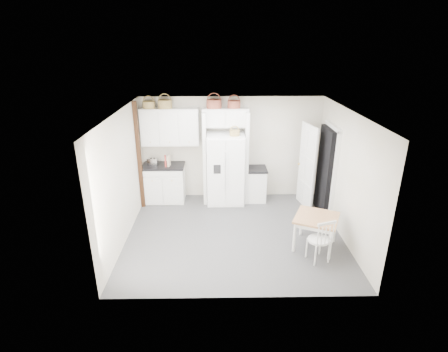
{
  "coord_description": "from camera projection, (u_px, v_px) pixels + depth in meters",
  "views": [
    {
      "loc": [
        -0.33,
        -6.52,
        3.88
      ],
      "look_at": [
        -0.21,
        0.4,
        1.17
      ],
      "focal_mm": 28.0,
      "sensor_mm": 36.0,
      "label": 1
    }
  ],
  "objects": [
    {
      "name": "wall_back",
      "position": [
        231.0,
        148.0,
        8.87
      ],
      "size": [
        4.5,
        0.0,
        4.5
      ],
      "primitive_type": "plane",
      "rotation": [
        1.57,
        0.0,
        0.0
      ],
      "color": "#C0B79C",
      "rests_on": "floor"
    },
    {
      "name": "door_slab",
      "position": [
        307.0,
        167.0,
        8.38
      ],
      "size": [
        0.21,
        0.79,
        2.05
      ],
      "primitive_type": "cube",
      "rotation": [
        0.0,
        0.0,
        -1.36
      ],
      "color": "white",
      "rests_on": "floor"
    },
    {
      "name": "basket_upper_b",
      "position": [
        165.0,
        104.0,
        8.27
      ],
      "size": [
        0.33,
        0.33,
        0.2
      ],
      "primitive_type": "cylinder",
      "color": "olive",
      "rests_on": "upper_cabinet"
    },
    {
      "name": "refrigerator",
      "position": [
        226.0,
        169.0,
        8.66
      ],
      "size": [
        0.91,
        0.73,
        1.76
      ],
      "primitive_type": "cube",
      "color": "white",
      "rests_on": "floor"
    },
    {
      "name": "counter_right",
      "position": [
        257.0,
        169.0,
        8.77
      ],
      "size": [
        0.5,
        0.6,
        0.04
      ],
      "primitive_type": "cube",
      "color": "black",
      "rests_on": "base_cab_right"
    },
    {
      "name": "bridge_cabinet",
      "position": [
        226.0,
        117.0,
        8.41
      ],
      "size": [
        1.12,
        0.34,
        0.45
      ],
      "primitive_type": "cube",
      "color": "white",
      "rests_on": "wall_back"
    },
    {
      "name": "toaster",
      "position": [
        153.0,
        162.0,
        8.63
      ],
      "size": [
        0.28,
        0.19,
        0.18
      ],
      "primitive_type": "cube",
      "rotation": [
        0.0,
        0.0,
        -0.17
      ],
      "color": "silver",
      "rests_on": "counter_left"
    },
    {
      "name": "basket_fridge_b",
      "position": [
        235.0,
        133.0,
        8.22
      ],
      "size": [
        0.24,
        0.24,
        0.13
      ],
      "primitive_type": "cylinder",
      "color": "olive",
      "rests_on": "refrigerator"
    },
    {
      "name": "cookbook_cream",
      "position": [
        169.0,
        161.0,
        8.57
      ],
      "size": [
        0.06,
        0.17,
        0.26
      ],
      "primitive_type": "cube",
      "rotation": [
        0.0,
        0.0,
        -0.16
      ],
      "color": "beige",
      "rests_on": "counter_left"
    },
    {
      "name": "fridge_panel_left",
      "position": [
        205.0,
        158.0,
        8.64
      ],
      "size": [
        0.08,
        0.6,
        2.3
      ],
      "primitive_type": "cube",
      "color": "white",
      "rests_on": "floor"
    },
    {
      "name": "ceiling",
      "position": [
        236.0,
        113.0,
        6.54
      ],
      "size": [
        4.5,
        4.5,
        0.0
      ],
      "primitive_type": "plane",
      "color": "white",
      "rests_on": "wall_back"
    },
    {
      "name": "wall_left",
      "position": [
        122.0,
        178.0,
        6.98
      ],
      "size": [
        0.0,
        4.0,
        4.0
      ],
      "primitive_type": "plane",
      "rotation": [
        1.57,
        0.0,
        1.57
      ],
      "color": "#C0B79C",
      "rests_on": "floor"
    },
    {
      "name": "base_cab_right",
      "position": [
        256.0,
        185.0,
        8.93
      ],
      "size": [
        0.47,
        0.56,
        0.82
      ],
      "primitive_type": "cube",
      "color": "white",
      "rests_on": "floor"
    },
    {
      "name": "windsor_chair",
      "position": [
        319.0,
        240.0,
        6.43
      ],
      "size": [
        0.53,
        0.5,
        0.87
      ],
      "primitive_type": "cube",
      "rotation": [
        0.0,
        0.0,
        0.32
      ],
      "color": "white",
      "rests_on": "floor"
    },
    {
      "name": "dining_table",
      "position": [
        315.0,
        232.0,
        6.9
      ],
      "size": [
        1.05,
        1.05,
        0.66
      ],
      "primitive_type": "cube",
      "rotation": [
        0.0,
        0.0,
        -0.43
      ],
      "color": "#AA6742",
      "rests_on": "floor"
    },
    {
      "name": "fridge_panel_right",
      "position": [
        246.0,
        157.0,
        8.65
      ],
      "size": [
        0.08,
        0.6,
        2.3
      ],
      "primitive_type": "cube",
      "color": "white",
      "rests_on": "floor"
    },
    {
      "name": "cookbook_red",
      "position": [
        165.0,
        161.0,
        8.57
      ],
      "size": [
        0.07,
        0.18,
        0.26
      ],
      "primitive_type": "cube",
      "rotation": [
        0.0,
        0.0,
        0.18
      ],
      "color": "#A03028",
      "rests_on": "counter_left"
    },
    {
      "name": "basket_bridge_a",
      "position": [
        214.0,
        104.0,
        8.29
      ],
      "size": [
        0.36,
        0.36,
        0.2
      ],
      "primitive_type": "cylinder",
      "color": "brown",
      "rests_on": "bridge_cabinet"
    },
    {
      "name": "wall_right",
      "position": [
        346.0,
        176.0,
        7.05
      ],
      "size": [
        0.0,
        4.0,
        4.0
      ],
      "primitive_type": "plane",
      "rotation": [
        1.57,
        0.0,
        -1.57
      ],
      "color": "#C0B79C",
      "rests_on": "floor"
    },
    {
      "name": "trim_post",
      "position": [
        139.0,
        157.0,
        8.23
      ],
      "size": [
        0.09,
        0.09,
        2.6
      ],
      "primitive_type": "cube",
      "color": "black",
      "rests_on": "floor"
    },
    {
      "name": "counter_left",
      "position": [
        163.0,
        166.0,
        8.7
      ],
      "size": [
        1.04,
        0.67,
        0.04
      ],
      "primitive_type": "cube",
      "color": "black",
      "rests_on": "base_cab_left"
    },
    {
      "name": "upper_cabinet",
      "position": [
        170.0,
        127.0,
        8.47
      ],
      "size": [
        1.4,
        0.34,
        0.9
      ],
      "primitive_type": "cube",
      "color": "white",
      "rests_on": "wall_back"
    },
    {
      "name": "basket_bridge_b",
      "position": [
        234.0,
        104.0,
        8.3
      ],
      "size": [
        0.31,
        0.31,
        0.17
      ],
      "primitive_type": "cylinder",
      "color": "brown",
      "rests_on": "bridge_cabinet"
    },
    {
      "name": "floor",
      "position": [
        234.0,
        233.0,
        7.48
      ],
      "size": [
        4.5,
        4.5,
        0.0
      ],
      "primitive_type": "plane",
      "color": "#404041",
      "rests_on": "ground"
    },
    {
      "name": "doorway_void",
      "position": [
        326.0,
        172.0,
        8.08
      ],
      "size": [
        0.18,
        0.85,
        2.05
      ],
      "primitive_type": "cube",
      "color": "black",
      "rests_on": "floor"
    },
    {
      "name": "basket_upper_a",
      "position": [
        149.0,
        105.0,
        8.27
      ],
      "size": [
        0.29,
        0.29,
        0.16
      ],
      "primitive_type": "cylinder",
      "color": "olive",
      "rests_on": "upper_cabinet"
    },
    {
      "name": "base_cab_left",
      "position": [
        165.0,
        183.0,
        8.87
      ],
      "size": [
        1.0,
        0.63,
        0.92
      ],
      "primitive_type": "cube",
      "color": "white",
      "rests_on": "floor"
    }
  ]
}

